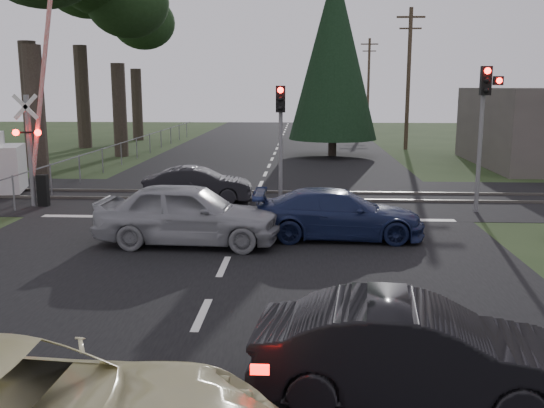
# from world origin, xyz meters

# --- Properties ---
(ground) EXTENTS (120.00, 120.00, 0.00)m
(ground) POSITION_xyz_m (0.00, 0.00, 0.00)
(ground) COLOR #233418
(ground) RESTS_ON ground
(road) EXTENTS (14.00, 100.00, 0.01)m
(road) POSITION_xyz_m (0.00, 10.00, 0.01)
(road) COLOR black
(road) RESTS_ON ground
(rail_corridor) EXTENTS (120.00, 8.00, 0.01)m
(rail_corridor) POSITION_xyz_m (0.00, 12.00, 0.01)
(rail_corridor) COLOR black
(rail_corridor) RESTS_ON ground
(stop_line) EXTENTS (13.00, 0.35, 0.00)m
(stop_line) POSITION_xyz_m (0.00, 8.20, 0.01)
(stop_line) COLOR silver
(stop_line) RESTS_ON ground
(rail_near) EXTENTS (120.00, 0.12, 0.10)m
(rail_near) POSITION_xyz_m (0.00, 11.20, 0.05)
(rail_near) COLOR #59544C
(rail_near) RESTS_ON ground
(rail_far) EXTENTS (120.00, 0.12, 0.10)m
(rail_far) POSITION_xyz_m (0.00, 12.80, 0.05)
(rail_far) COLOR #59544C
(rail_far) RESTS_ON ground
(crossing_signal) EXTENTS (1.62, 0.38, 6.96)m
(crossing_signal) POSITION_xyz_m (-7.27, 9.79, 2.06)
(crossing_signal) COLOR slate
(crossing_signal) RESTS_ON ground
(traffic_signal_right) EXTENTS (0.68, 0.48, 4.70)m
(traffic_signal_right) POSITION_xyz_m (7.55, 9.47, 3.31)
(traffic_signal_right) COLOR slate
(traffic_signal_right) RESTS_ON ground
(traffic_signal_center) EXTENTS (0.32, 0.48, 4.10)m
(traffic_signal_center) POSITION_xyz_m (1.00, 10.68, 2.81)
(traffic_signal_center) COLOR slate
(traffic_signal_center) RESTS_ON ground
(utility_pole_mid) EXTENTS (1.80, 0.26, 9.00)m
(utility_pole_mid) POSITION_xyz_m (8.50, 30.00, 4.73)
(utility_pole_mid) COLOR #4C3D2D
(utility_pole_mid) RESTS_ON ground
(utility_pole_far) EXTENTS (1.80, 0.26, 9.00)m
(utility_pole_far) POSITION_xyz_m (8.50, 55.00, 4.73)
(utility_pole_far) COLOR #4C3D2D
(utility_pole_far) RESTS_ON ground
(euc_tree_e) EXTENTS (6.00, 6.00, 13.20)m
(euc_tree_e) POSITION_xyz_m (-11.00, 36.00, 9.51)
(euc_tree_e) COLOR #473D33
(euc_tree_e) RESTS_ON ground
(conifer_tree) EXTENTS (5.20, 5.20, 11.00)m
(conifer_tree) POSITION_xyz_m (3.50, 26.00, 5.99)
(conifer_tree) COLOR #473D33
(conifer_tree) RESTS_ON ground
(fence_left) EXTENTS (0.10, 36.00, 1.20)m
(fence_left) POSITION_xyz_m (-7.80, 22.50, 0.00)
(fence_left) COLOR slate
(fence_left) RESTS_ON ground
(dark_hatchback) EXTENTS (4.31, 1.89, 1.38)m
(dark_hatchback) POSITION_xyz_m (3.27, -2.91, 0.69)
(dark_hatchback) COLOR black
(dark_hatchback) RESTS_ON ground
(silver_car) EXTENTS (4.87, 2.15, 1.63)m
(silver_car) POSITION_xyz_m (-1.17, 4.98, 0.81)
(silver_car) COLOR gray
(silver_car) RESTS_ON ground
(blue_sedan) EXTENTS (4.60, 1.87, 1.33)m
(blue_sedan) POSITION_xyz_m (2.77, 5.83, 0.67)
(blue_sedan) COLOR #182148
(blue_sedan) RESTS_ON ground
(dark_car_far) EXTENTS (3.90, 1.59, 1.26)m
(dark_car_far) POSITION_xyz_m (-1.93, 10.76, 0.63)
(dark_car_far) COLOR black
(dark_car_far) RESTS_ON ground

